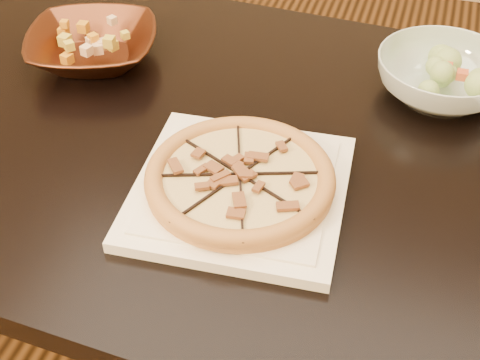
{
  "coord_description": "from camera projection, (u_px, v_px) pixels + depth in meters",
  "views": [
    {
      "loc": [
        0.29,
        -0.97,
        1.4
      ],
      "look_at": [
        0.09,
        -0.3,
        0.78
      ],
      "focal_mm": 50.0,
      "sensor_mm": 36.0,
      "label": 1
    }
  ],
  "objects": [
    {
      "name": "bronze_bowl",
      "position": [
        93.0,
        46.0,
        1.2
      ],
      "size": [
        0.29,
        0.29,
        0.06
      ],
      "primitive_type": "imported",
      "rotation": [
        0.0,
        0.0,
        0.31
      ],
      "color": "#4C2413",
      "rests_on": "dining_table"
    },
    {
      "name": "floor",
      "position": [
        241.0,
        330.0,
        1.69
      ],
      "size": [
        4.0,
        4.0,
        0.02
      ],
      "primitive_type": "cube",
      "color": "#5B3716",
      "rests_on": "ground"
    },
    {
      "name": "mixed_dish",
      "position": [
        88.0,
        25.0,
        1.18
      ],
      "size": [
        0.09,
        0.11,
        0.03
      ],
      "color": "#E1B27D",
      "rests_on": "bronze_bowl"
    },
    {
      "name": "dining_table",
      "position": [
        199.0,
        176.0,
        1.14
      ],
      "size": [
        1.37,
        0.93,
        0.75
      ],
      "color": "black",
      "rests_on": "floor"
    },
    {
      "name": "pizza",
      "position": [
        240.0,
        178.0,
        0.93
      ],
      "size": [
        0.27,
        0.27,
        0.03
      ],
      "color": "gold",
      "rests_on": "plate"
    },
    {
      "name": "salad",
      "position": [
        449.0,
        49.0,
        1.08
      ],
      "size": [
        0.09,
        0.12,
        0.04
      ],
      "color": "#AABB65",
      "rests_on": "salad_bowl"
    },
    {
      "name": "plate",
      "position": [
        240.0,
        190.0,
        0.94
      ],
      "size": [
        0.31,
        0.31,
        0.02
      ],
      "color": "white",
      "rests_on": "dining_table"
    },
    {
      "name": "salad_bowl",
      "position": [
        443.0,
        77.0,
        1.12
      ],
      "size": [
        0.25,
        0.25,
        0.07
      ],
      "primitive_type": "imported",
      "rotation": [
        0.0,
        0.0,
        -0.15
      ],
      "color": "silver",
      "rests_on": "dining_table"
    }
  ]
}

